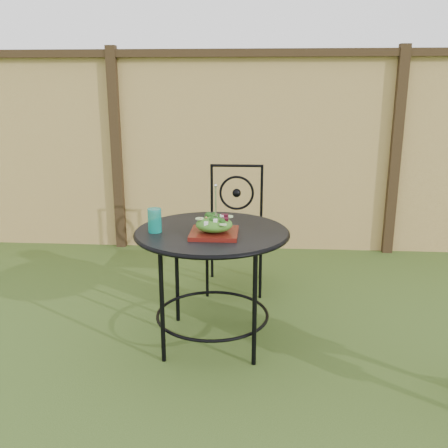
# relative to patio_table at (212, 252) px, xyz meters

# --- Properties ---
(ground) EXTENTS (60.00, 60.00, 0.00)m
(ground) POSITION_rel_patio_table_xyz_m (0.22, -0.30, -0.59)
(ground) COLOR #294014
(ground) RESTS_ON ground
(fence) EXTENTS (8.00, 0.12, 1.90)m
(fence) POSITION_rel_patio_table_xyz_m (0.22, 1.89, 0.36)
(fence) COLOR #F0CA76
(fence) RESTS_ON ground
(patio_table) EXTENTS (0.92, 0.92, 0.72)m
(patio_table) POSITION_rel_patio_table_xyz_m (0.00, 0.00, 0.00)
(patio_table) COLOR black
(patio_table) RESTS_ON ground
(patio_chair) EXTENTS (0.46, 0.46, 0.95)m
(patio_chair) POSITION_rel_patio_table_xyz_m (0.10, 0.93, -0.08)
(patio_chair) COLOR black
(patio_chair) RESTS_ON ground
(salad_plate) EXTENTS (0.27, 0.27, 0.02)m
(salad_plate) POSITION_rel_patio_table_xyz_m (0.02, -0.10, 0.15)
(salad_plate) COLOR #421509
(salad_plate) RESTS_ON patio_table
(salad) EXTENTS (0.21, 0.21, 0.08)m
(salad) POSITION_rel_patio_table_xyz_m (0.02, -0.10, 0.20)
(salad) COLOR #235614
(salad) RESTS_ON salad_plate
(fork) EXTENTS (0.01, 0.01, 0.18)m
(fork) POSITION_rel_patio_table_xyz_m (0.03, -0.10, 0.33)
(fork) COLOR silver
(fork) RESTS_ON salad
(drinking_glass) EXTENTS (0.08, 0.08, 0.14)m
(drinking_glass) POSITION_rel_patio_table_xyz_m (-0.33, -0.06, 0.21)
(drinking_glass) COLOR #0B8A7A
(drinking_glass) RESTS_ON patio_table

